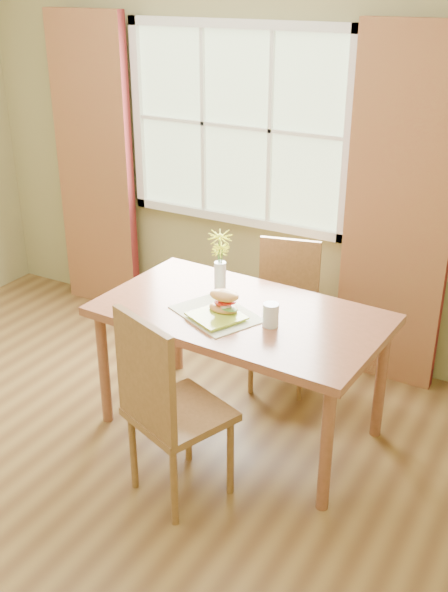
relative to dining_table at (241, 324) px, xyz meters
name	(u,v)px	position (x,y,z in m)	size (l,w,h in m)	color
room	(40,232)	(-0.61, -0.80, 0.67)	(4.24, 3.84, 2.74)	brown
window	(237,127)	(-0.61, 1.07, 0.82)	(1.62, 0.06, 1.32)	#AEC797
curtain_left	(95,168)	(-1.76, 0.98, 0.42)	(0.65, 0.08, 2.20)	maroon
curtain_right	(398,216)	(0.54, 0.98, 0.42)	(0.65, 0.08, 2.20)	maroon
dining_table	(241,324)	(0.00, 0.00, 0.00)	(1.59, 0.95, 0.76)	brown
chair_near	(164,402)	(-0.03, -0.70, -0.11)	(0.55, 0.55, 1.04)	brown
chair_far	(285,308)	(-0.02, 0.63, -0.17)	(0.46, 0.46, 0.92)	brown
placemat	(216,314)	(-0.09, -0.10, 0.08)	(0.45, 0.33, 0.01)	#E9EECA
plate	(216,318)	(-0.06, -0.15, 0.09)	(0.25, 0.25, 0.01)	#9BB42D
croissant_sandwich	(224,302)	(-0.06, -0.08, 0.16)	(0.18, 0.12, 0.13)	#E29B4D
water_glass	(271,315)	(0.21, -0.08, 0.14)	(0.08, 0.08, 0.13)	silver
flower_vase	(220,256)	(-0.23, 0.19, 0.29)	(0.14, 0.14, 0.35)	silver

